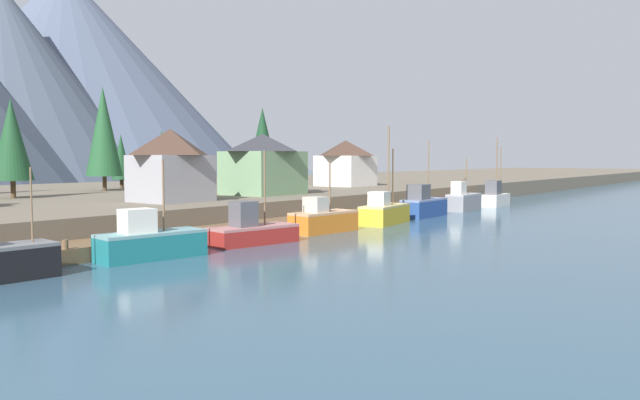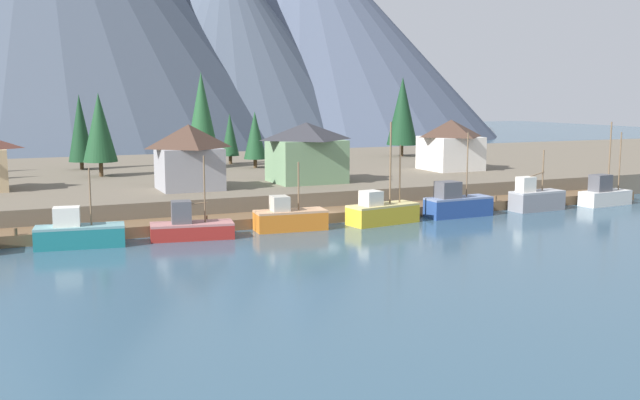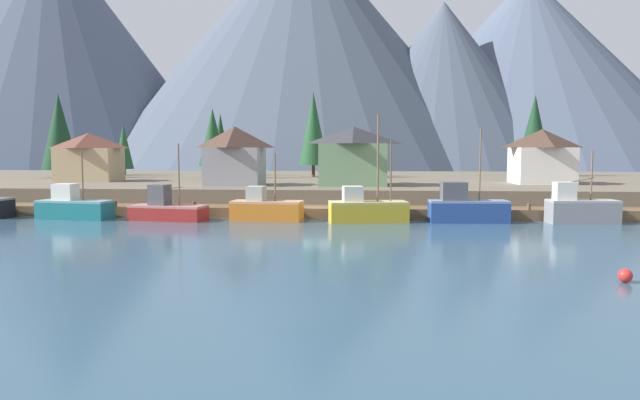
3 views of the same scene
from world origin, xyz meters
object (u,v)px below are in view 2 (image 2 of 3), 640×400
object	(u,v)px
fishing_boat_blue	(457,204)
conifer_far_left	(402,111)
fishing_boat_teal	(78,233)
house_white	(451,144)
fishing_boat_grey	(536,199)
house_grey	(189,156)
conifer_near_left	(230,135)
fishing_boat_white	(604,194)
house_green	(306,152)
fishing_boat_orange	(289,218)
conifer_near_right	(255,135)
conifer_centre	(202,113)
conifer_mid_left	(99,128)
fishing_boat_yellow	(382,212)
conifer_back_right	(80,128)
fishing_boat_red	(190,227)

from	to	relation	value
fishing_boat_blue	conifer_far_left	world-z (taller)	conifer_far_left
fishing_boat_teal	house_white	distance (m)	53.55
fishing_boat_grey	house_grey	bearing A→B (deg)	155.35
conifer_near_left	fishing_boat_blue	bearing A→B (deg)	-72.76
fishing_boat_white	house_green	xyz separation A→B (m)	(-30.49, 14.65, 4.73)
fishing_boat_teal	fishing_boat_orange	world-z (taller)	fishing_boat_teal
fishing_boat_orange	conifer_near_right	world-z (taller)	conifer_near_right
fishing_boat_blue	conifer_centre	xyz separation A→B (m)	(-17.34, 35.63, 8.59)
fishing_boat_teal	conifer_centre	size ratio (longest dim) A/B	0.57
fishing_boat_white	house_green	distance (m)	34.16
conifer_mid_left	conifer_near_right	bearing A→B (deg)	7.20
house_grey	conifer_near_left	xyz separation A→B (m)	(12.24, 26.08, 0.71)
conifer_near_right	conifer_centre	world-z (taller)	conifer_centre
fishing_boat_orange	house_grey	bearing A→B (deg)	118.45
house_grey	conifer_mid_left	xyz separation A→B (m)	(-7.03, 16.52, 2.47)
fishing_boat_yellow	conifer_far_left	size ratio (longest dim) A/B	0.77
house_grey	house_white	xyz separation A→B (m)	(36.76, 6.30, -0.10)
fishing_boat_teal	conifer_mid_left	world-z (taller)	conifer_mid_left
house_grey	conifer_near_left	bearing A→B (deg)	64.86
fishing_boat_orange	conifer_mid_left	size ratio (longest dim) A/B	0.66
fishing_boat_blue	fishing_boat_white	xyz separation A→B (m)	(19.82, -0.07, -0.07)
conifer_back_right	fishing_boat_yellow	bearing A→B (deg)	-59.45
fishing_boat_white	conifer_near_left	distance (m)	51.24
fishing_boat_orange	conifer_back_right	size ratio (longest dim) A/B	0.67
fishing_boat_yellow	fishing_boat_white	size ratio (longest dim) A/B	1.05
fishing_boat_teal	conifer_centre	distance (m)	41.99
fishing_boat_white	conifer_mid_left	world-z (taller)	conifer_mid_left
conifer_near_right	conifer_mid_left	xyz separation A→B (m)	(-20.73, -2.62, 1.53)
fishing_boat_white	conifer_back_right	size ratio (longest dim) A/B	0.94
fishing_boat_white	house_green	world-z (taller)	fishing_boat_white
fishing_boat_white	conifer_centre	distance (m)	52.26
conifer_near_left	conifer_mid_left	distance (m)	21.58
fishing_boat_yellow	fishing_boat_white	xyz separation A→B (m)	(28.87, 0.53, 0.08)
conifer_far_left	fishing_boat_blue	bearing A→B (deg)	-112.62
house_grey	conifer_far_left	world-z (taller)	conifer_far_left
house_grey	conifer_far_left	xyz separation A→B (m)	(41.62, 27.66, 3.80)
fishing_boat_orange	house_grey	size ratio (longest dim) A/B	0.99
fishing_boat_orange	house_white	xyz separation A→B (m)	(30.76, 19.91, 4.79)
fishing_boat_grey	conifer_centre	world-z (taller)	conifer_centre
fishing_boat_yellow	house_green	world-z (taller)	fishing_boat_yellow
fishing_boat_teal	fishing_boat_blue	world-z (taller)	fishing_boat_blue
fishing_boat_yellow	conifer_far_left	distance (m)	49.98
house_grey	fishing_boat_yellow	bearing A→B (deg)	-42.25
house_white	conifer_back_right	bearing A→B (deg)	156.13
fishing_boat_blue	house_grey	bearing A→B (deg)	148.92
fishing_boat_orange	fishing_boat_blue	world-z (taller)	fishing_boat_blue
fishing_boat_yellow	conifer_near_right	world-z (taller)	conifer_near_right
fishing_boat_teal	conifer_back_right	xyz separation A→B (m)	(4.32, 40.03, 6.90)
conifer_back_right	conifer_centre	xyz separation A→B (m)	(15.49, -4.06, 1.88)
fishing_boat_red	house_white	size ratio (longest dim) A/B	1.04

